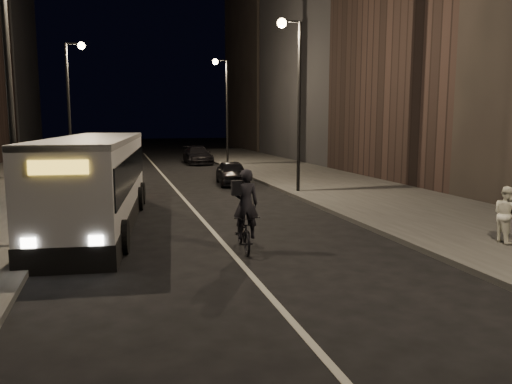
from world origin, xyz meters
TOP-DOWN VIEW (x-y plane):
  - ground at (0.00, 0.00)m, footprint 180.00×180.00m
  - sidewalk_right at (8.50, 14.00)m, footprint 7.00×70.00m
  - building_row_right at (16.00, 27.50)m, footprint 8.00×61.00m
  - streetlight_right_mid at (5.33, 12.00)m, footprint 1.20×0.44m
  - streetlight_right_far at (5.33, 28.00)m, footprint 1.20×0.44m
  - streetlight_left_near at (-5.33, 4.00)m, footprint 1.20×0.44m
  - streetlight_left_far at (-5.33, 22.00)m, footprint 1.20×0.44m
  - city_bus at (-3.60, 6.95)m, footprint 3.61×11.45m
  - cyclist_on_bicycle at (0.40, 2.31)m, footprint 0.88×2.06m
  - pedestrian_woman at (7.60, 0.63)m, footprint 0.68×0.83m
  - car_near at (3.30, 16.40)m, footprint 1.96×4.10m
  - car_mid at (-3.60, 30.74)m, footprint 2.15×4.66m
  - car_far at (3.59, 30.35)m, footprint 2.03×4.97m

SIDE VIEW (x-z plane):
  - ground at x=0.00m, z-range 0.00..0.00m
  - sidewalk_right at x=8.50m, z-range 0.00..0.16m
  - car_near at x=3.30m, z-range 0.00..1.35m
  - car_far at x=3.59m, z-range 0.00..1.44m
  - car_mid at x=-3.60m, z-range 0.00..1.48m
  - cyclist_on_bicycle at x=0.40m, z-range -0.38..1.92m
  - pedestrian_woman at x=7.60m, z-range 0.16..1.77m
  - city_bus at x=-3.60m, z-range 0.13..3.18m
  - streetlight_right_mid at x=5.33m, z-range 1.30..9.42m
  - streetlight_right_far at x=5.33m, z-range 1.30..9.42m
  - streetlight_left_near at x=-5.33m, z-range 1.30..9.42m
  - streetlight_left_far at x=-5.33m, z-range 1.30..9.42m
  - building_row_right at x=16.00m, z-range 0.00..21.00m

